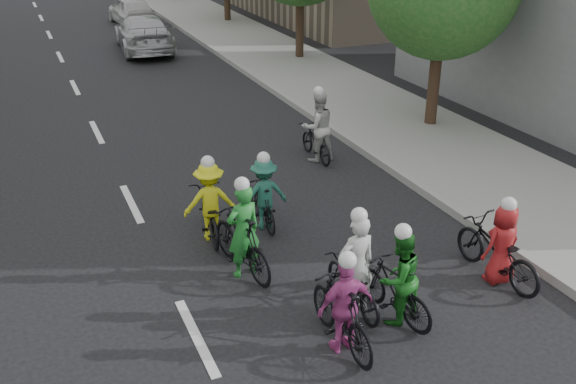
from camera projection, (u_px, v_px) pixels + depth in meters
ground at (196, 337)px, 9.66m from camera, size 120.00×120.00×0.00m
sidewalk_right at (348, 97)px, 20.84m from camera, size 4.00×80.00×0.15m
curb_right at (294, 104)px, 20.12m from camera, size 0.18×80.00×0.18m
cyclist_0 at (354, 277)px, 10.08m from camera, size 0.62×1.61×1.83m
cyclist_1 at (397, 284)px, 9.82m from camera, size 0.86×1.68×1.70m
cyclist_2 at (209, 208)px, 12.24m from camera, size 1.07×1.81×1.70m
cyclist_3 at (343, 311)px, 9.21m from camera, size 0.88×1.78×1.63m
cyclist_4 at (498, 250)px, 10.89m from camera, size 0.81×1.99×1.59m
cyclist_5 at (242, 239)px, 11.05m from camera, size 0.86×1.96×1.85m
cyclist_6 at (317, 133)px, 15.85m from camera, size 0.86×1.61×1.90m
cyclist_7 at (263, 198)px, 12.63m from camera, size 0.97×1.52×1.61m
follow_car_lead at (144, 33)px, 26.99m from camera, size 2.46×5.29×1.49m
follow_car_trail at (131, 10)px, 32.51m from camera, size 1.95×4.31×1.43m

